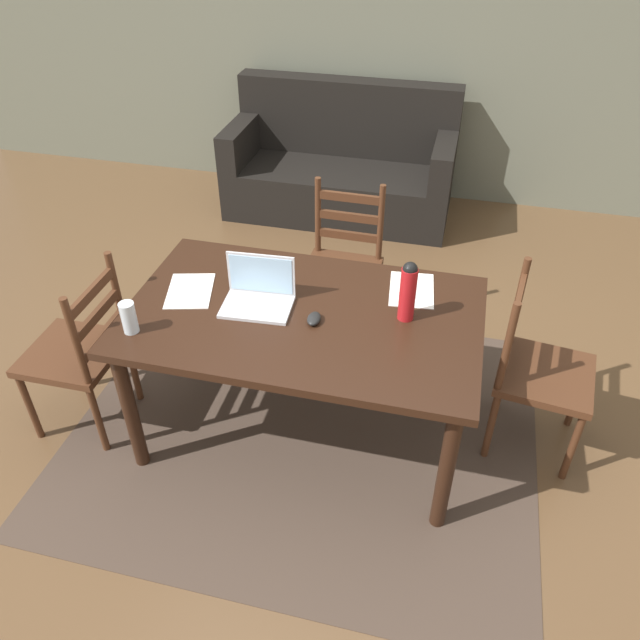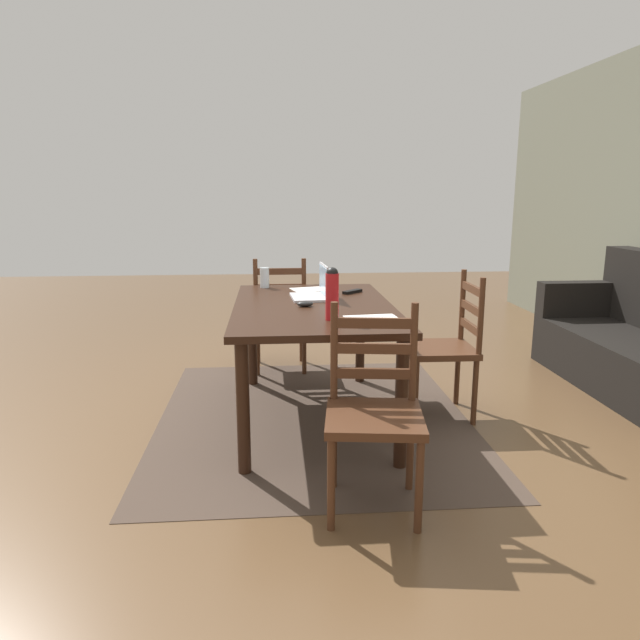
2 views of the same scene
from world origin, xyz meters
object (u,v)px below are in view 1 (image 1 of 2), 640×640
at_px(water_bottle, 408,290).
at_px(computer_mouse, 314,319).
at_px(drinking_glass, 129,318).
at_px(chair_left_near, 80,352).
at_px(tv_remote, 241,265).
at_px(dining_table, 303,328).
at_px(chair_far_head, 342,268).
at_px(couch, 342,168).
at_px(chair_right_far, 537,371).
at_px(laptop, 259,292).

distance_m(water_bottle, computer_mouse, 0.44).
relative_size(drinking_glass, computer_mouse, 1.49).
relative_size(chair_left_near, tv_remote, 5.59).
bearing_deg(tv_remote, water_bottle, -57.46).
relative_size(dining_table, drinking_glass, 10.96).
height_order(chair_far_head, computer_mouse, chair_far_head).
bearing_deg(drinking_glass, couch, 83.15).
bearing_deg(couch, chair_right_far, -57.75).
distance_m(couch, computer_mouse, 2.65).
bearing_deg(computer_mouse, dining_table, 138.32).
bearing_deg(chair_right_far, computer_mouse, -166.01).
bearing_deg(chair_left_near, computer_mouse, 7.02).
bearing_deg(tv_remote, dining_table, -79.34).
bearing_deg(chair_left_near, dining_table, 10.20).
bearing_deg(dining_table, computer_mouse, -39.63).
xyz_separation_m(chair_far_head, couch, (-0.36, 1.65, -0.11)).
bearing_deg(chair_left_near, chair_far_head, 44.01).
relative_size(water_bottle, computer_mouse, 2.94).
xyz_separation_m(laptop, tv_remote, (-0.19, 0.28, -0.05)).
height_order(laptop, tv_remote, laptop).
xyz_separation_m(dining_table, laptop, (-0.22, 0.03, 0.15)).
height_order(chair_far_head, water_bottle, water_bottle).
bearing_deg(drinking_glass, chair_far_head, 59.34).
xyz_separation_m(chair_left_near, couch, (0.75, 2.72, -0.11)).
height_order(couch, tv_remote, couch).
xyz_separation_m(computer_mouse, tv_remote, (-0.47, 0.36, -0.01)).
relative_size(water_bottle, drinking_glass, 1.97).
height_order(dining_table, water_bottle, water_bottle).
bearing_deg(couch, dining_table, -81.91).
distance_m(laptop, water_bottle, 0.69).
bearing_deg(couch, water_bottle, -71.51).
height_order(dining_table, chair_left_near, chair_left_near).
relative_size(couch, drinking_glass, 12.10).
bearing_deg(chair_far_head, couch, 102.26).
xyz_separation_m(chair_far_head, computer_mouse, (0.06, -0.92, 0.32)).
relative_size(chair_far_head, water_bottle, 3.23).
relative_size(dining_table, tv_remote, 9.59).
bearing_deg(laptop, chair_left_near, -165.63).
distance_m(chair_far_head, tv_remote, 0.76).
xyz_separation_m(laptop, drinking_glass, (-0.48, -0.34, 0.02)).
bearing_deg(chair_far_head, computer_mouse, -85.97).
height_order(chair_right_far, drinking_glass, chair_right_far).
relative_size(chair_far_head, tv_remote, 5.59).
xyz_separation_m(dining_table, tv_remote, (-0.41, 0.31, 0.10)).
height_order(chair_left_near, computer_mouse, chair_left_near).
xyz_separation_m(chair_right_far, drinking_glass, (-1.80, -0.52, 0.37)).
xyz_separation_m(chair_far_head, water_bottle, (0.46, -0.80, 0.45)).
relative_size(dining_table, computer_mouse, 16.30).
bearing_deg(water_bottle, couch, 108.49).
height_order(chair_left_near, chair_right_far, same).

